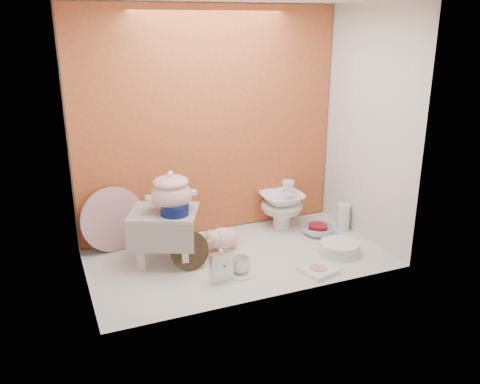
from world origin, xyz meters
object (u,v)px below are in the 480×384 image
Objects in this scene: plush_pig at (222,238)px; floral_platter at (113,219)px; soup_tureen at (171,191)px; gold_rim_teacup at (240,265)px; step_stool at (165,237)px; mantel_clock at (221,265)px; porcelain_tower at (282,204)px; dinner_plate_stack at (339,248)px; blue_white_vase at (154,231)px; crystal_bowl at (318,230)px.

floral_platter is at bearing 145.21° from plush_pig.
soup_tureen is 2.48× the size of gold_rim_teacup.
soup_tureen is at bearing 2.10° from step_stool.
mantel_clock is 0.89m from porcelain_tower.
floral_platter is 3.60× the size of gold_rim_teacup.
dinner_plate_stack is 0.77× the size of porcelain_tower.
soup_tureen is 0.50m from plush_pig.
mantel_clock is 0.14m from gold_rim_teacup.
floral_platter is (-0.30, 0.31, -0.25)m from soup_tureen.
plush_pig is at bearing -159.93° from porcelain_tower.
soup_tureen is at bearing -77.97° from blue_white_vase.
crystal_bowl is at bearing 24.00° from step_stool.
mantel_clock is 0.57× the size of porcelain_tower.
crystal_bowl is at bearing 0.79° from soup_tureen.
porcelain_tower is at bearing 15.59° from soup_tureen.
gold_rim_teacup reaches higher than crystal_bowl.
floral_platter reaches higher than step_stool.
mantel_clock is at bearing -123.77° from plush_pig.
plush_pig is at bearing 58.59° from mantel_clock.
crystal_bowl is at bearing -12.76° from floral_platter.
blue_white_vase is at bearing 101.69° from mantel_clock.
porcelain_tower reaches higher than blue_white_vase.
soup_tureen reaches higher than dinner_plate_stack.
step_stool is 0.29m from soup_tureen.
step_stool reaches higher than crystal_bowl.
gold_rim_teacup is at bearing -155.92° from crystal_bowl.
floral_platter is 1.58× the size of plush_pig.
crystal_bowl is 0.31m from porcelain_tower.
gold_rim_teacup is 0.44× the size of dinner_plate_stack.
step_stool is at bearing 138.04° from gold_rim_teacup.
blue_white_vase is at bearing 166.90° from crystal_bowl.
porcelain_tower reaches higher than plush_pig.
blue_white_vase is at bearing 152.11° from dinner_plate_stack.
floral_platter is 1.22× the size of porcelain_tower.
blue_white_vase reaches higher than dinner_plate_stack.
floral_platter is at bearing 176.26° from porcelain_tower.
soup_tureen is at bearing -45.89° from floral_platter.
blue_white_vase is (0.25, -0.05, -0.10)m from floral_platter.
plush_pig is at bearing 28.67° from step_stool.
step_stool is 0.92m from porcelain_tower.
crystal_bowl is (0.71, 0.32, -0.02)m from gold_rim_teacup.
step_stool is at bearing 179.75° from crystal_bowl.
floral_platter is 1.95× the size of crystal_bowl.
dinner_plate_stack is at bearing -16.34° from soup_tureen.
step_stool is 1.14× the size of porcelain_tower.
floral_platter is at bearing 167.24° from crystal_bowl.
step_stool is at bearing 112.68° from mantel_clock.
gold_rim_teacup is at bearing -179.05° from dinner_plate_stack.
gold_rim_teacup is at bearing 5.04° from mantel_clock.
crystal_bowl is at bearing -53.51° from porcelain_tower.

